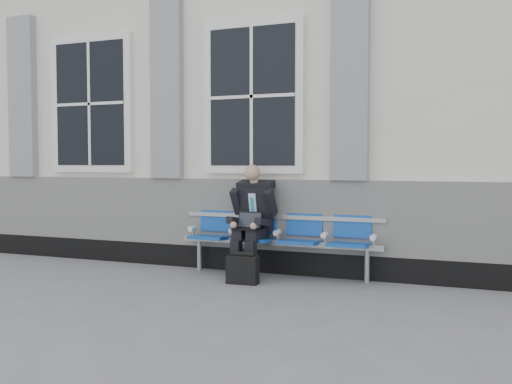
% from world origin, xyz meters
% --- Properties ---
extents(ground, '(70.00, 70.00, 0.00)m').
position_xyz_m(ground, '(0.00, 0.00, 0.00)').
color(ground, slate).
rests_on(ground, ground).
extents(station_building, '(14.40, 4.40, 4.49)m').
position_xyz_m(station_building, '(-0.02, 3.47, 2.22)').
color(station_building, silver).
rests_on(station_building, ground).
extents(bench, '(2.60, 0.47, 0.91)m').
position_xyz_m(bench, '(0.75, 1.32, 0.55)').
color(bench, '#9EA0A3').
rests_on(bench, ground).
extents(businessman, '(0.56, 0.75, 1.39)m').
position_xyz_m(businessman, '(0.45, 1.19, 0.75)').
color(businessman, black).
rests_on(businessman, ground).
extents(briefcase, '(0.37, 0.17, 0.38)m').
position_xyz_m(briefcase, '(0.51, 0.73, 0.17)').
color(briefcase, black).
rests_on(briefcase, ground).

